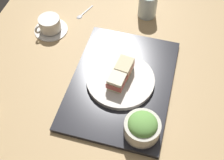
{
  "coord_description": "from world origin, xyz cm",
  "views": [
    {
      "loc": [
        -51.49,
        -18.47,
        80.89
      ],
      "look_at": [
        1.47,
        -4.13,
        5.0
      ],
      "focal_mm": 46.83,
      "sensor_mm": 36.0,
      "label": 1
    }
  ],
  "objects_px": {
    "sandwich_near": "(117,80)",
    "coffee_cup": "(50,25)",
    "sandwich_plate": "(121,80)",
    "sandwich_far": "(124,68)",
    "teaspoon": "(82,15)",
    "drinking_glass": "(148,5)",
    "salad_bowl": "(142,127)"
  },
  "relations": [
    {
      "from": "sandwich_near",
      "to": "coffee_cup",
      "type": "relative_size",
      "value": 0.58
    },
    {
      "from": "sandwich_plate",
      "to": "sandwich_far",
      "type": "height_order",
      "value": "sandwich_far"
    },
    {
      "from": "sandwich_far",
      "to": "teaspoon",
      "type": "relative_size",
      "value": 0.72
    },
    {
      "from": "drinking_glass",
      "to": "sandwich_far",
      "type": "bearing_deg",
      "value": 177.69
    },
    {
      "from": "sandwich_plate",
      "to": "salad_bowl",
      "type": "xyz_separation_m",
      "value": [
        -0.16,
        -0.11,
        0.03
      ]
    },
    {
      "from": "coffee_cup",
      "to": "teaspoon",
      "type": "distance_m",
      "value": 0.15
    },
    {
      "from": "salad_bowl",
      "to": "coffee_cup",
      "type": "distance_m",
      "value": 0.55
    },
    {
      "from": "sandwich_plate",
      "to": "coffee_cup",
      "type": "xyz_separation_m",
      "value": [
        0.18,
        0.32,
        0.0
      ]
    },
    {
      "from": "salad_bowl",
      "to": "sandwich_plate",
      "type": "bearing_deg",
      "value": 32.7
    },
    {
      "from": "sandwich_plate",
      "to": "drinking_glass",
      "type": "distance_m",
      "value": 0.37
    },
    {
      "from": "sandwich_plate",
      "to": "teaspoon",
      "type": "relative_size",
      "value": 2.35
    },
    {
      "from": "salad_bowl",
      "to": "coffee_cup",
      "type": "relative_size",
      "value": 0.83
    },
    {
      "from": "sandwich_plate",
      "to": "sandwich_far",
      "type": "distance_m",
      "value": 0.04
    },
    {
      "from": "sandwich_far",
      "to": "coffee_cup",
      "type": "distance_m",
      "value": 0.36
    },
    {
      "from": "drinking_glass",
      "to": "teaspoon",
      "type": "distance_m",
      "value": 0.27
    },
    {
      "from": "coffee_cup",
      "to": "drinking_glass",
      "type": "xyz_separation_m",
      "value": [
        0.19,
        -0.34,
        0.02
      ]
    },
    {
      "from": "sandwich_far",
      "to": "drinking_glass",
      "type": "xyz_separation_m",
      "value": [
        0.34,
        -0.01,
        -0.01
      ]
    },
    {
      "from": "coffee_cup",
      "to": "teaspoon",
      "type": "relative_size",
      "value": 1.34
    },
    {
      "from": "sandwich_plate",
      "to": "drinking_glass",
      "type": "xyz_separation_m",
      "value": [
        0.36,
        -0.02,
        0.03
      ]
    },
    {
      "from": "sandwich_far",
      "to": "salad_bowl",
      "type": "height_order",
      "value": "salad_bowl"
    },
    {
      "from": "sandwich_near",
      "to": "sandwich_plate",
      "type": "bearing_deg",
      "value": -9.85
    },
    {
      "from": "sandwich_plate",
      "to": "sandwich_near",
      "type": "height_order",
      "value": "sandwich_near"
    },
    {
      "from": "coffee_cup",
      "to": "teaspoon",
      "type": "bearing_deg",
      "value": -37.94
    },
    {
      "from": "sandwich_far",
      "to": "sandwich_near",
      "type": "bearing_deg",
      "value": 170.15
    },
    {
      "from": "sandwich_near",
      "to": "salad_bowl",
      "type": "height_order",
      "value": "salad_bowl"
    },
    {
      "from": "salad_bowl",
      "to": "drinking_glass",
      "type": "distance_m",
      "value": 0.54
    },
    {
      "from": "sandwich_plate",
      "to": "coffee_cup",
      "type": "bearing_deg",
      "value": 61.27
    },
    {
      "from": "sandwich_near",
      "to": "sandwich_far",
      "type": "height_order",
      "value": "sandwich_far"
    },
    {
      "from": "salad_bowl",
      "to": "coffee_cup",
      "type": "height_order",
      "value": "salad_bowl"
    },
    {
      "from": "sandwich_near",
      "to": "sandwich_far",
      "type": "bearing_deg",
      "value": -9.85
    },
    {
      "from": "sandwich_plate",
      "to": "coffee_cup",
      "type": "distance_m",
      "value": 0.37
    },
    {
      "from": "sandwich_plate",
      "to": "salad_bowl",
      "type": "height_order",
      "value": "salad_bowl"
    }
  ]
}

